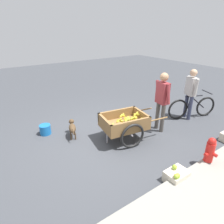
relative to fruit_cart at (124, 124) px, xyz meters
name	(u,v)px	position (x,y,z in m)	size (l,w,h in m)	color
ground_plane	(105,137)	(0.38, -0.36, -0.44)	(24.00, 24.00, 0.00)	#3D3F44
fruit_cart	(124,124)	(0.00, 0.00, 0.00)	(1.75, 1.04, 0.70)	olive
vendor_person	(162,97)	(-1.13, 0.17, 0.55)	(0.25, 0.59, 1.64)	#4C4742
bicycle	(192,107)	(-2.60, 0.18, -0.08)	(1.57, 0.70, 0.85)	black
cyclist_person	(191,90)	(-2.45, 0.13, 0.50)	(0.31, 0.54, 1.57)	#333851
dog	(72,127)	(1.05, -0.88, -0.17)	(0.32, 0.64, 0.40)	#4C3823
fire_hydrant	(210,152)	(-0.79, 1.85, -0.10)	(0.25, 0.25, 0.67)	red
plastic_bucket	(45,129)	(1.61, -1.43, -0.30)	(0.30, 0.30, 0.27)	#1966B2
mixed_fruit_crate	(176,176)	(0.12, 1.77, -0.32)	(0.44, 0.32, 0.32)	beige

